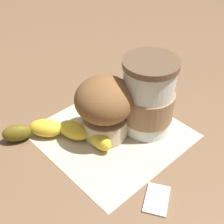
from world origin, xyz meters
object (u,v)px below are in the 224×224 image
(banana, at_px, (59,132))
(muffin, at_px, (105,106))
(sugar_packet, at_px, (157,199))
(coffee_cup, at_px, (148,98))

(banana, bearing_deg, muffin, 131.61)
(sugar_packet, bearing_deg, banana, -97.21)
(coffee_cup, height_order, banana, coffee_cup)
(coffee_cup, height_order, sugar_packet, coffee_cup)
(banana, bearing_deg, sugar_packet, 82.79)
(banana, distance_m, sugar_packet, 0.20)
(coffee_cup, bearing_deg, sugar_packet, 32.67)
(coffee_cup, distance_m, sugar_packet, 0.17)
(coffee_cup, bearing_deg, muffin, -43.94)
(sugar_packet, bearing_deg, muffin, -119.68)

